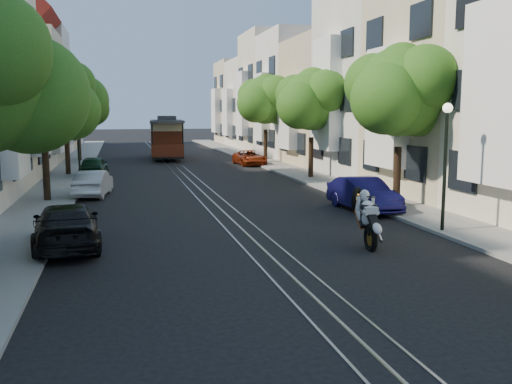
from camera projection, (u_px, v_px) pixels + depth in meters
ground at (178, 169)px, 40.53m from camera, size 200.00×200.00×0.00m
sidewalk_east at (276, 166)px, 42.19m from camera, size 2.50×80.00×0.12m
sidewalk_west at (71, 170)px, 38.84m from camera, size 2.50×80.00×0.12m
rail_left at (170, 169)px, 40.40m from camera, size 0.06×80.00×0.02m
rail_slot at (178, 169)px, 40.52m from camera, size 0.06×80.00×0.02m
rail_right at (186, 168)px, 40.65m from camera, size 0.06×80.00×0.02m
lane_line at (178, 169)px, 40.53m from camera, size 0.08×80.00×0.01m
townhouses_east at (336, 96)px, 42.46m from camera, size 7.75×72.00×12.00m
tree_e_b at (402, 94)px, 23.22m from camera, size 4.93×4.08×6.68m
tree_e_c at (313, 102)px, 33.83m from camera, size 4.84×3.99×6.52m
tree_e_d at (266, 101)px, 44.39m from camera, size 5.01×4.16×6.85m
tree_w_b at (44, 103)px, 24.76m from camera, size 4.72×3.87×6.27m
tree_w_c at (66, 95)px, 35.26m from camera, size 5.13×4.28×7.09m
tree_w_d at (78, 105)px, 45.92m from camera, size 4.84×3.99×6.52m
lamp_east at (446, 148)px, 18.47m from camera, size 0.32×0.32×4.16m
lamp_west at (78, 132)px, 32.90m from camera, size 0.32×0.32×4.16m
sportbike_rider at (365, 214)px, 16.96m from camera, size 0.71×2.18×1.78m
cable_car at (167, 136)px, 48.96m from camera, size 3.30×8.90×3.36m
parked_car_e_mid at (364, 194)px, 23.17m from camera, size 1.77×4.21×1.35m
parked_car_e_far at (250, 158)px, 43.27m from camera, size 2.12×4.16×1.13m
parked_car_w_near at (66, 226)px, 16.76m from camera, size 2.24×4.71×1.33m
parked_car_w_mid at (93, 183)px, 27.18m from camera, size 1.82×3.94×1.25m
parked_car_w_far at (94, 166)px, 35.32m from camera, size 1.81×3.94×1.31m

